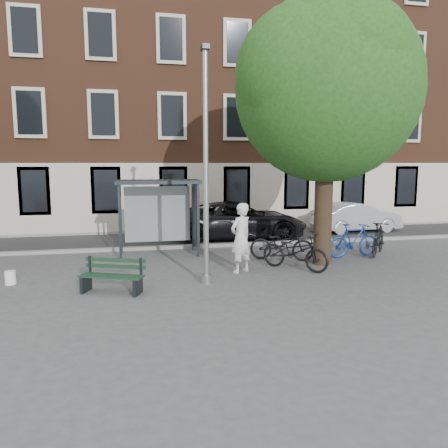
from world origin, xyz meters
TOP-DOWN VIEW (x-y plane):
  - ground at (0.00, 0.00)m, footprint 90.00×90.00m
  - road at (0.00, 7.00)m, footprint 40.00×4.00m
  - curb_near at (0.00, 5.00)m, footprint 40.00×0.25m
  - curb_far at (0.00, 9.00)m, footprint 40.00×0.25m
  - building_row at (0.00, 13.00)m, footprint 30.00×8.00m
  - lamppost at (0.00, 0.00)m, footprint 0.28×0.35m
  - tree_right at (4.01, 1.38)m, footprint 5.76×5.60m
  - bus_shelter at (-0.61, 4.11)m, footprint 2.85×1.45m
  - painter at (1.20, 1.00)m, footprint 0.90×0.81m
  - bench at (-2.42, -0.33)m, footprint 1.67×1.07m
  - bike_a at (2.92, 2.28)m, footprint 2.21×1.50m
  - bike_b at (5.48, 2.22)m, footprint 1.99×0.78m
  - bike_c at (2.87, 0.94)m, footprint 2.01×2.08m
  - bike_d at (6.50, 2.36)m, footprint 1.66×1.78m
  - car_dark at (2.55, 6.62)m, footprint 5.88×3.05m
  - car_silver at (8.39, 7.31)m, footprint 4.26×1.80m
  - bucket_a at (-5.11, 1.00)m, footprint 0.35×0.35m
  - notice_sign at (4.54, 2.42)m, footprint 0.35×0.10m

SIDE VIEW (x-z plane):
  - ground at x=0.00m, z-range 0.00..0.00m
  - road at x=0.00m, z-range 0.00..0.01m
  - curb_near at x=0.00m, z-range 0.00..0.12m
  - curb_far at x=0.00m, z-range 0.00..0.12m
  - bucket_a at x=-5.11m, z-range 0.00..0.36m
  - bench at x=-2.42m, z-range -0.03..0.79m
  - bike_a at x=2.92m, z-range 0.00..1.10m
  - bike_c at x=2.87m, z-range 0.00..1.13m
  - bike_d at x=6.50m, z-range 0.00..1.14m
  - bike_b at x=5.48m, z-range 0.00..1.16m
  - car_silver at x=8.39m, z-range 0.00..1.37m
  - car_dark at x=2.55m, z-range 0.00..1.58m
  - painter at x=1.20m, z-range 0.00..2.06m
  - notice_sign at x=4.54m, z-range 0.48..2.50m
  - bus_shelter at x=-0.61m, z-range 0.61..3.23m
  - lamppost at x=0.00m, z-range -0.27..5.84m
  - tree_right at x=4.01m, z-range 1.52..9.72m
  - building_row at x=0.00m, z-range 0.00..14.00m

